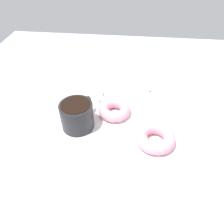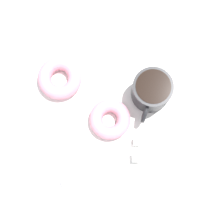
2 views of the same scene
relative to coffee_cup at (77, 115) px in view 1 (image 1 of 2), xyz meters
The scene contains 8 objects.
ground_plane 13.50cm from the coffee_cup, 112.16° to the left, with size 120.00×120.00×2.00cm, color #99A8B7.
napkin 10.64cm from the coffee_cup, 115.59° to the left, with size 35.39×35.39×0.30cm, color white.
coffee_cup is the anchor object (origin of this frame).
donut_near_cup 11.31cm from the coffee_cup, 121.86° to the left, with size 9.37×9.37×3.05cm, color pink.
donut_far 21.28cm from the coffee_cup, 79.18° to the left, with size 10.22×10.22×3.16cm, color pink.
spoon 26.77cm from the coffee_cup, 132.91° to the left, with size 11.23×2.61×0.90cm.
sugar_cube 11.95cm from the coffee_cup, 163.07° to the left, with size 1.63×1.63×1.63cm, color white.
sugar_cube_extra 15.39cm from the coffee_cup, 165.81° to the left, with size 1.84×1.84×1.84cm, color white.
Camera 1 is at (46.63, 2.37, 43.20)cm, focal length 35.00 mm.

